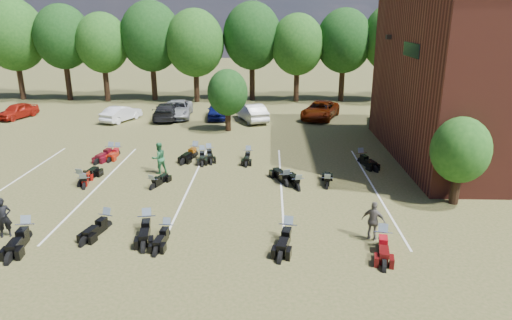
{
  "coord_description": "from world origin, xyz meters",
  "views": [
    {
      "loc": [
        1.33,
        -20.22,
        8.94
      ],
      "look_at": [
        0.59,
        4.0,
        1.2
      ],
      "focal_mm": 32.0,
      "sensor_mm": 36.0,
      "label": 1
    }
  ],
  "objects_px": {
    "car_4": "(218,110)",
    "motorcycle_0": "(28,239)",
    "motorcycle_14": "(111,156)",
    "motorcycle_7": "(85,188)",
    "motorcycle_3": "(167,237)",
    "car_0": "(17,111)",
    "person_black": "(3,218)",
    "person_green": "(159,158)",
    "person_grey": "(374,221)"
  },
  "relations": [
    {
      "from": "car_0",
      "to": "motorcycle_0",
      "type": "bearing_deg",
      "value": -43.8
    },
    {
      "from": "motorcycle_7",
      "to": "motorcycle_14",
      "type": "relative_size",
      "value": 0.91
    },
    {
      "from": "person_black",
      "to": "motorcycle_3",
      "type": "xyz_separation_m",
      "value": [
        6.8,
        0.15,
        -0.86
      ]
    },
    {
      "from": "motorcycle_0",
      "to": "person_black",
      "type": "bearing_deg",
      "value": 159.37
    },
    {
      "from": "car_0",
      "to": "person_black",
      "type": "height_order",
      "value": "person_black"
    },
    {
      "from": "motorcycle_0",
      "to": "motorcycle_3",
      "type": "relative_size",
      "value": 1.22
    },
    {
      "from": "person_green",
      "to": "motorcycle_14",
      "type": "height_order",
      "value": "person_green"
    },
    {
      "from": "car_4",
      "to": "motorcycle_7",
      "type": "distance_m",
      "value": 18.46
    },
    {
      "from": "person_green",
      "to": "person_grey",
      "type": "xyz_separation_m",
      "value": [
        10.79,
        -8.03,
        -0.09
      ]
    },
    {
      "from": "motorcycle_7",
      "to": "person_black",
      "type": "bearing_deg",
      "value": 64.73
    },
    {
      "from": "car_4",
      "to": "motorcycle_0",
      "type": "relative_size",
      "value": 1.77
    },
    {
      "from": "car_0",
      "to": "motorcycle_14",
      "type": "bearing_deg",
      "value": -25.23
    },
    {
      "from": "person_black",
      "to": "person_grey",
      "type": "xyz_separation_m",
      "value": [
        15.4,
        0.19,
        -0.01
      ]
    },
    {
      "from": "person_black",
      "to": "person_grey",
      "type": "distance_m",
      "value": 15.4
    },
    {
      "from": "motorcycle_14",
      "to": "motorcycle_0",
      "type": "bearing_deg",
      "value": -76.83
    },
    {
      "from": "car_0",
      "to": "car_4",
      "type": "height_order",
      "value": "car_4"
    },
    {
      "from": "car_0",
      "to": "person_green",
      "type": "relative_size",
      "value": 2.14
    },
    {
      "from": "person_black",
      "to": "person_green",
      "type": "bearing_deg",
      "value": 34.47
    },
    {
      "from": "motorcycle_3",
      "to": "motorcycle_7",
      "type": "xyz_separation_m",
      "value": [
        -5.69,
        5.49,
        0.0
      ]
    },
    {
      "from": "car_0",
      "to": "motorcycle_0",
      "type": "relative_size",
      "value": 1.58
    },
    {
      "from": "motorcycle_3",
      "to": "motorcycle_7",
      "type": "height_order",
      "value": "motorcycle_7"
    },
    {
      "from": "car_4",
      "to": "motorcycle_14",
      "type": "distance_m",
      "value": 13.22
    },
    {
      "from": "person_grey",
      "to": "motorcycle_3",
      "type": "xyz_separation_m",
      "value": [
        -8.6,
        -0.03,
        -0.84
      ]
    },
    {
      "from": "person_black",
      "to": "person_green",
      "type": "xyz_separation_m",
      "value": [
        4.61,
        8.22,
        0.07
      ]
    },
    {
      "from": "car_0",
      "to": "person_black",
      "type": "distance_m",
      "value": 25.51
    },
    {
      "from": "motorcycle_14",
      "to": "person_black",
      "type": "bearing_deg",
      "value": -81.86
    },
    {
      "from": "person_grey",
      "to": "motorcycle_0",
      "type": "relative_size",
      "value": 0.67
    },
    {
      "from": "person_black",
      "to": "motorcycle_0",
      "type": "bearing_deg",
      "value": -39.09
    },
    {
      "from": "person_grey",
      "to": "motorcycle_7",
      "type": "distance_m",
      "value": 15.32
    },
    {
      "from": "motorcycle_0",
      "to": "motorcycle_14",
      "type": "relative_size",
      "value": 1.07
    },
    {
      "from": "motorcycle_3",
      "to": "motorcycle_14",
      "type": "relative_size",
      "value": 0.88
    },
    {
      "from": "motorcycle_14",
      "to": "motorcycle_3",
      "type": "bearing_deg",
      "value": -50.13
    },
    {
      "from": "car_0",
      "to": "car_4",
      "type": "bearing_deg",
      "value": 19.18
    },
    {
      "from": "car_4",
      "to": "motorcycle_14",
      "type": "xyz_separation_m",
      "value": [
        -5.83,
        -11.84,
        -0.76
      ]
    },
    {
      "from": "car_4",
      "to": "person_green",
      "type": "xyz_separation_m",
      "value": [
        -1.82,
        -15.08,
        0.17
      ]
    },
    {
      "from": "motorcycle_0",
      "to": "car_4",
      "type": "bearing_deg",
      "value": 69.26
    },
    {
      "from": "car_0",
      "to": "person_green",
      "type": "height_order",
      "value": "person_green"
    },
    {
      "from": "car_0",
      "to": "motorcycle_3",
      "type": "height_order",
      "value": "car_0"
    },
    {
      "from": "car_0",
      "to": "person_green",
      "type": "distance_m",
      "value": 21.78
    },
    {
      "from": "person_grey",
      "to": "motorcycle_14",
      "type": "xyz_separation_m",
      "value": [
        -14.8,
        11.27,
        -0.84
      ]
    },
    {
      "from": "motorcycle_0",
      "to": "motorcycle_3",
      "type": "height_order",
      "value": "motorcycle_0"
    },
    {
      "from": "car_4",
      "to": "person_black",
      "type": "relative_size",
      "value": 2.61
    },
    {
      "from": "motorcycle_7",
      "to": "motorcycle_14",
      "type": "height_order",
      "value": "motorcycle_14"
    },
    {
      "from": "car_4",
      "to": "person_green",
      "type": "distance_m",
      "value": 15.19
    },
    {
      "from": "person_grey",
      "to": "person_black",
      "type": "bearing_deg",
      "value": 28.99
    },
    {
      "from": "motorcycle_14",
      "to": "car_0",
      "type": "bearing_deg",
      "value": 148.66
    },
    {
      "from": "person_black",
      "to": "motorcycle_0",
      "type": "xyz_separation_m",
      "value": [
        1.01,
        -0.23,
        -0.86
      ]
    },
    {
      "from": "car_4",
      "to": "motorcycle_14",
      "type": "height_order",
      "value": "car_4"
    },
    {
      "from": "car_0",
      "to": "motorcycle_14",
      "type": "height_order",
      "value": "car_0"
    },
    {
      "from": "person_black",
      "to": "person_grey",
      "type": "height_order",
      "value": "person_black"
    }
  ]
}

